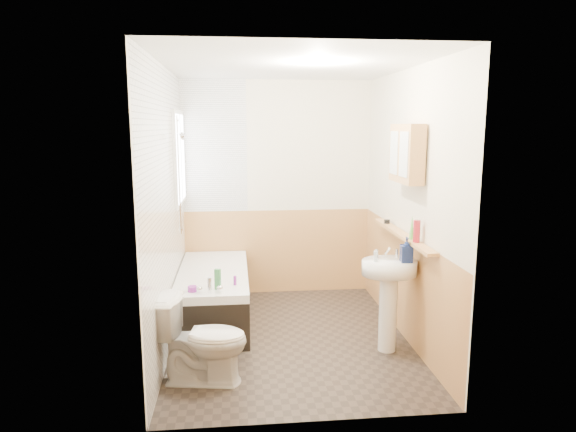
# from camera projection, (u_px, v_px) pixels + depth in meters

# --- Properties ---
(floor) EXTENTS (2.80, 2.80, 0.00)m
(floor) POSITION_uv_depth(u_px,v_px,m) (290.00, 338.00, 4.86)
(floor) COLOR black
(floor) RESTS_ON ground
(ceiling) EXTENTS (2.80, 2.80, 0.00)m
(ceiling) POSITION_uv_depth(u_px,v_px,m) (290.00, 65.00, 4.43)
(ceiling) COLOR white
(ceiling) RESTS_ON ground
(wall_back) EXTENTS (2.20, 0.02, 2.50)m
(wall_back) POSITION_uv_depth(u_px,v_px,m) (277.00, 189.00, 6.03)
(wall_back) COLOR #EDE2C3
(wall_back) RESTS_ON ground
(wall_front) EXTENTS (2.20, 0.02, 2.50)m
(wall_front) POSITION_uv_depth(u_px,v_px,m) (313.00, 243.00, 3.26)
(wall_front) COLOR #EDE2C3
(wall_front) RESTS_ON ground
(wall_left) EXTENTS (0.02, 2.80, 2.50)m
(wall_left) POSITION_uv_depth(u_px,v_px,m) (165.00, 210.00, 4.53)
(wall_left) COLOR #EDE2C3
(wall_left) RESTS_ON ground
(wall_right) EXTENTS (0.02, 2.80, 2.50)m
(wall_right) POSITION_uv_depth(u_px,v_px,m) (409.00, 206.00, 4.76)
(wall_right) COLOR #EDE2C3
(wall_right) RESTS_ON ground
(wainscot_right) EXTENTS (0.01, 2.80, 1.00)m
(wainscot_right) POSITION_uv_depth(u_px,v_px,m) (403.00, 284.00, 4.89)
(wainscot_right) COLOR tan
(wainscot_right) RESTS_ON wall_right
(wainscot_front) EXTENTS (2.20, 0.01, 1.00)m
(wainscot_front) POSITION_uv_depth(u_px,v_px,m) (312.00, 352.00, 3.42)
(wainscot_front) COLOR tan
(wainscot_front) RESTS_ON wall_front
(wainscot_back) EXTENTS (2.20, 0.01, 1.00)m
(wainscot_back) POSITION_uv_depth(u_px,v_px,m) (277.00, 251.00, 6.14)
(wainscot_back) COLOR tan
(wainscot_back) RESTS_ON wall_back
(tile_cladding_left) EXTENTS (0.01, 2.80, 2.50)m
(tile_cladding_left) POSITION_uv_depth(u_px,v_px,m) (168.00, 210.00, 4.54)
(tile_cladding_left) COLOR white
(tile_cladding_left) RESTS_ON wall_left
(tile_return_back) EXTENTS (0.75, 0.01, 1.50)m
(tile_return_back) POSITION_uv_depth(u_px,v_px,m) (214.00, 147.00, 5.84)
(tile_return_back) COLOR white
(tile_return_back) RESTS_ON wall_back
(window) EXTENTS (0.03, 0.79, 0.99)m
(window) POSITION_uv_depth(u_px,v_px,m) (180.00, 158.00, 5.40)
(window) COLOR white
(window) RESTS_ON wall_left
(bathtub) EXTENTS (0.70, 1.63, 0.66)m
(bathtub) POSITION_uv_depth(u_px,v_px,m) (214.00, 294.00, 5.29)
(bathtub) COLOR black
(bathtub) RESTS_ON floor
(shower_riser) EXTENTS (0.10, 0.08, 1.19)m
(shower_riser) POSITION_uv_depth(u_px,v_px,m) (179.00, 166.00, 5.10)
(shower_riser) COLOR silver
(shower_riser) RESTS_ON wall_left
(toilet) EXTENTS (0.75, 0.50, 0.69)m
(toilet) POSITION_uv_depth(u_px,v_px,m) (203.00, 340.00, 3.99)
(toilet) COLOR white
(toilet) RESTS_ON floor
(sink) EXTENTS (0.48, 0.39, 0.94)m
(sink) POSITION_uv_depth(u_px,v_px,m) (389.00, 287.00, 4.50)
(sink) COLOR white
(sink) RESTS_ON floor
(pine_shelf) EXTENTS (0.10, 1.53, 0.03)m
(pine_shelf) POSITION_uv_depth(u_px,v_px,m) (402.00, 235.00, 4.74)
(pine_shelf) COLOR tan
(pine_shelf) RESTS_ON wall_right
(medicine_cabinet) EXTENTS (0.14, 0.57, 0.51)m
(medicine_cabinet) POSITION_uv_depth(u_px,v_px,m) (406.00, 153.00, 4.50)
(medicine_cabinet) COLOR tan
(medicine_cabinet) RESTS_ON wall_right
(foam_can) EXTENTS (0.08, 0.08, 0.19)m
(foam_can) POSITION_uv_depth(u_px,v_px,m) (417.00, 231.00, 4.35)
(foam_can) COLOR maroon
(foam_can) RESTS_ON pine_shelf
(green_bottle) EXTENTS (0.06, 0.06, 0.22)m
(green_bottle) POSITION_uv_depth(u_px,v_px,m) (412.00, 227.00, 4.47)
(green_bottle) COLOR #59C647
(green_bottle) RESTS_ON pine_shelf
(black_jar) EXTENTS (0.07, 0.07, 0.04)m
(black_jar) POSITION_uv_depth(u_px,v_px,m) (387.00, 221.00, 5.21)
(black_jar) COLOR black
(black_jar) RESTS_ON pine_shelf
(soap_bottle) EXTENTS (0.12, 0.23, 0.10)m
(soap_bottle) POSITION_uv_depth(u_px,v_px,m) (406.00, 256.00, 4.40)
(soap_bottle) COLOR navy
(soap_bottle) RESTS_ON sink
(clear_bottle) EXTENTS (0.04, 0.04, 0.10)m
(clear_bottle) POSITION_uv_depth(u_px,v_px,m) (376.00, 256.00, 4.41)
(clear_bottle) COLOR silver
(clear_bottle) RESTS_ON sink
(blue_gel) EXTENTS (0.06, 0.05, 0.19)m
(blue_gel) POSITION_uv_depth(u_px,v_px,m) (218.00, 279.00, 4.63)
(blue_gel) COLOR #388447
(blue_gel) RESTS_ON bathtub
(cream_jar) EXTENTS (0.09, 0.09, 0.05)m
(cream_jar) POSITION_uv_depth(u_px,v_px,m) (192.00, 289.00, 4.58)
(cream_jar) COLOR purple
(cream_jar) RESTS_ON bathtub
(orange_bottle) EXTENTS (0.03, 0.03, 0.09)m
(orange_bottle) POSITION_uv_depth(u_px,v_px,m) (235.00, 280.00, 4.76)
(orange_bottle) COLOR purple
(orange_bottle) RESTS_ON bathtub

